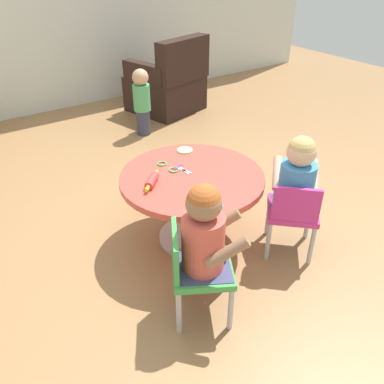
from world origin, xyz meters
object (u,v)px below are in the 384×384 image
craft_table (192,191)px  seated_child_left (204,232)px  rolling_pin (152,180)px  craft_scissors (181,169)px  child_chair_right (293,212)px  armchair_dark (168,85)px  seated_child_right (297,177)px  toddler_standing (142,100)px  child_chair_left (196,268)px

craft_table → seated_child_left: seated_child_left is taller
craft_table → seated_child_left: (-0.31, -0.55, 0.16)m
rolling_pin → craft_scissors: bearing=13.3°
child_chair_right → armchair_dark: 2.71m
child_chair_right → rolling_pin: 0.87m
seated_child_right → armchair_dark: (0.69, 2.58, -0.22)m
seated_child_left → toddler_standing: seated_child_left is taller
craft_table → craft_scissors: bearing=98.3°
child_chair_left → toddler_standing: 2.42m
seated_child_left → toddler_standing: 2.43m
craft_table → child_chair_left: bearing=-122.9°
craft_table → toddler_standing: 1.80m
toddler_standing → armchair_dark: bearing=37.1°
child_chair_left → child_chair_right: bearing=5.0°
craft_table → craft_scissors: size_ratio=6.45×
child_chair_left → toddler_standing: (0.91, 2.24, 0.05)m
seated_child_right → armchair_dark: bearing=74.9°
armchair_dark → child_chair_left: bearing=-119.1°
child_chair_left → child_chair_right: (0.77, 0.07, 0.00)m
child_chair_left → seated_child_right: bearing=6.9°
child_chair_right → craft_scissors: size_ratio=3.88×
child_chair_left → child_chair_right: 0.77m
child_chair_left → rolling_pin: bearing=81.5°
seated_child_left → child_chair_right: 0.77m
craft_table → seated_child_right: bearing=-43.4°
craft_scissors → armchair_dark: bearing=60.4°
toddler_standing → child_chair_right: bearing=-93.8°
child_chair_left → seated_child_right: size_ratio=1.05×
armchair_dark → rolling_pin: armchair_dark is taller
child_chair_left → seated_child_left: size_ratio=1.05×
craft_table → child_chair_right: child_chair_right is taller
armchair_dark → craft_scissors: size_ratio=6.34×
craft_table → child_chair_right: (0.43, -0.46, -0.07)m
seated_child_right → craft_scissors: size_ratio=3.69×
armchair_dark → craft_table: bearing=-118.1°
craft_table → toddler_standing: bearing=71.5°
child_chair_right → armchair_dark: bearing=74.5°
child_chair_left → child_chair_right: same height
armchair_dark → rolling_pin: (-1.40, -2.10, 0.20)m
seated_child_left → seated_child_right: size_ratio=1.00×
rolling_pin → craft_table: bearing=-10.1°
child_chair_right → craft_scissors: bearing=128.2°
seated_child_left → toddler_standing: size_ratio=0.76×
craft_table → seated_child_left: bearing=-119.2°
craft_table → craft_scissors: craft_scissors is taller
seated_child_left → child_chair_right: (0.73, 0.09, -0.23)m
seated_child_right → rolling_pin: 0.85m
rolling_pin → craft_scissors: 0.25m
toddler_standing → rolling_pin: toddler_standing is taller
seated_child_left → toddler_standing: (0.88, 2.26, -0.17)m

